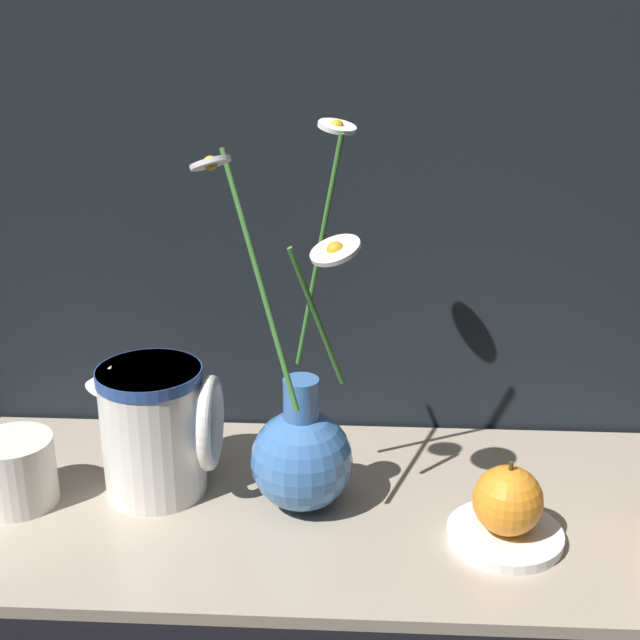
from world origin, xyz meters
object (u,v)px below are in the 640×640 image
Objects in this scene: ceramic_pitcher at (156,425)px; vase_with_flowers at (302,449)px; yellow_mug at (14,471)px; orange_fruit at (508,500)px.

vase_with_flowers is at bearing -7.50° from ceramic_pitcher.
ceramic_pitcher is (0.14, 0.03, 0.04)m from yellow_mug.
yellow_mug is 1.20× the size of orange_fruit.
ceramic_pitcher reaches higher than orange_fruit.
yellow_mug is 0.48m from orange_fruit.
vase_with_flowers reaches higher than orange_fruit.
vase_with_flowers is 0.15m from ceramic_pitcher.
orange_fruit is (0.34, -0.07, -0.03)m from ceramic_pitcher.
ceramic_pitcher is (-0.15, 0.02, 0.01)m from vase_with_flowers.
vase_with_flowers is 2.56× the size of ceramic_pitcher.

